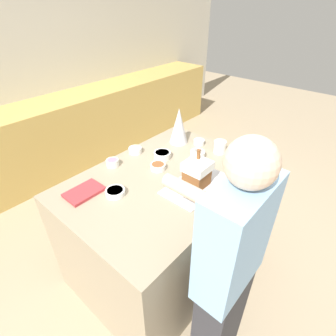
{
  "coord_description": "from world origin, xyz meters",
  "views": [
    {
      "loc": [
        -1.11,
        -1.0,
        1.97
      ],
      "look_at": [
        0.04,
        0.0,
        0.97
      ],
      "focal_mm": 28.0,
      "sensor_mm": 36.0,
      "label": 1
    }
  ],
  "objects_px": {
    "baking_tray": "(196,185)",
    "candy_bowl_beside_tree": "(199,142)",
    "gingerbread_house": "(197,173)",
    "candy_bowl_far_right": "(112,162)",
    "mug": "(220,147)",
    "candy_bowl_near_tray_right": "(158,166)",
    "candy_bowl_behind_tray": "(197,154)",
    "candy_bowl_center_rear": "(162,155)",
    "candy_bowl_far_left": "(115,192)",
    "decorative_tree": "(179,126)",
    "cookbook": "(84,192)",
    "candy_bowl_front_corner": "(135,150)",
    "person": "(228,273)"
  },
  "relations": [
    {
      "from": "mug",
      "to": "candy_bowl_beside_tree",
      "type": "bearing_deg",
      "value": 88.14
    },
    {
      "from": "candy_bowl_far_left",
      "to": "candy_bowl_near_tray_right",
      "type": "height_order",
      "value": "candy_bowl_near_tray_right"
    },
    {
      "from": "candy_bowl_far_right",
      "to": "decorative_tree",
      "type": "bearing_deg",
      "value": -12.31
    },
    {
      "from": "decorative_tree",
      "to": "cookbook",
      "type": "relative_size",
      "value": 1.32
    },
    {
      "from": "candy_bowl_near_tray_right",
      "to": "mug",
      "type": "height_order",
      "value": "mug"
    },
    {
      "from": "decorative_tree",
      "to": "mug",
      "type": "height_order",
      "value": "decorative_tree"
    },
    {
      "from": "baking_tray",
      "to": "candy_bowl_behind_tray",
      "type": "xyz_separation_m",
      "value": [
        0.3,
        0.21,
        0.03
      ]
    },
    {
      "from": "baking_tray",
      "to": "candy_bowl_beside_tree",
      "type": "distance_m",
      "value": 0.58
    },
    {
      "from": "decorative_tree",
      "to": "candy_bowl_behind_tray",
      "type": "xyz_separation_m",
      "value": [
        -0.1,
        -0.27,
        -0.12
      ]
    },
    {
      "from": "candy_bowl_center_rear",
      "to": "cookbook",
      "type": "xyz_separation_m",
      "value": [
        -0.66,
        0.08,
        -0.02
      ]
    },
    {
      "from": "candy_bowl_near_tray_right",
      "to": "gingerbread_house",
      "type": "bearing_deg",
      "value": -85.57
    },
    {
      "from": "baking_tray",
      "to": "candy_bowl_beside_tree",
      "type": "relative_size",
      "value": 5.12
    },
    {
      "from": "candy_bowl_far_right",
      "to": "candy_bowl_near_tray_right",
      "type": "xyz_separation_m",
      "value": [
        0.19,
        -0.29,
        -0.0
      ]
    },
    {
      "from": "candy_bowl_front_corner",
      "to": "candy_bowl_near_tray_right",
      "type": "relative_size",
      "value": 0.94
    },
    {
      "from": "candy_bowl_front_corner",
      "to": "candy_bowl_behind_tray",
      "type": "distance_m",
      "value": 0.5
    },
    {
      "from": "candy_bowl_far_right",
      "to": "candy_bowl_near_tray_right",
      "type": "bearing_deg",
      "value": -56.55
    },
    {
      "from": "baking_tray",
      "to": "candy_bowl_center_rear",
      "type": "xyz_separation_m",
      "value": [
        0.11,
        0.41,
        0.02
      ]
    },
    {
      "from": "candy_bowl_center_rear",
      "to": "candy_bowl_far_left",
      "type": "height_order",
      "value": "candy_bowl_center_rear"
    },
    {
      "from": "decorative_tree",
      "to": "candy_bowl_far_left",
      "type": "bearing_deg",
      "value": -169.9
    },
    {
      "from": "baking_tray",
      "to": "gingerbread_house",
      "type": "height_order",
      "value": "gingerbread_house"
    },
    {
      "from": "candy_bowl_near_tray_right",
      "to": "person",
      "type": "distance_m",
      "value": 0.88
    },
    {
      "from": "baking_tray",
      "to": "mug",
      "type": "height_order",
      "value": "mug"
    },
    {
      "from": "baking_tray",
      "to": "decorative_tree",
      "type": "xyz_separation_m",
      "value": [
        0.4,
        0.48,
        0.15
      ]
    },
    {
      "from": "candy_bowl_near_tray_right",
      "to": "mug",
      "type": "bearing_deg",
      "value": -22.57
    },
    {
      "from": "baking_tray",
      "to": "gingerbread_house",
      "type": "xyz_separation_m",
      "value": [
        0.0,
        0.0,
        0.1
      ]
    },
    {
      "from": "gingerbread_house",
      "to": "candy_bowl_center_rear",
      "type": "relative_size",
      "value": 1.81
    },
    {
      "from": "decorative_tree",
      "to": "candy_bowl_far_right",
      "type": "height_order",
      "value": "decorative_tree"
    },
    {
      "from": "decorative_tree",
      "to": "mug",
      "type": "xyz_separation_m",
      "value": [
        0.08,
        -0.36,
        -0.1
      ]
    },
    {
      "from": "mug",
      "to": "baking_tray",
      "type": "bearing_deg",
      "value": -166.4
    },
    {
      "from": "gingerbread_house",
      "to": "decorative_tree",
      "type": "bearing_deg",
      "value": 50.07
    },
    {
      "from": "candy_bowl_far_right",
      "to": "cookbook",
      "type": "height_order",
      "value": "candy_bowl_far_right"
    },
    {
      "from": "gingerbread_house",
      "to": "candy_bowl_far_right",
      "type": "xyz_separation_m",
      "value": [
        -0.21,
        0.61,
        -0.07
      ]
    },
    {
      "from": "candy_bowl_far_right",
      "to": "candy_bowl_front_corner",
      "type": "bearing_deg",
      "value": 3.7
    },
    {
      "from": "mug",
      "to": "candy_bowl_far_left",
      "type": "bearing_deg",
      "value": 166.51
    },
    {
      "from": "baking_tray",
      "to": "candy_bowl_far_right",
      "type": "height_order",
      "value": "candy_bowl_far_right"
    },
    {
      "from": "baking_tray",
      "to": "candy_bowl_behind_tray",
      "type": "relative_size",
      "value": 4.17
    },
    {
      "from": "baking_tray",
      "to": "candy_bowl_behind_tray",
      "type": "distance_m",
      "value": 0.37
    },
    {
      "from": "baking_tray",
      "to": "cookbook",
      "type": "bearing_deg",
      "value": 137.79
    },
    {
      "from": "candy_bowl_center_rear",
      "to": "candy_bowl_far_left",
      "type": "relative_size",
      "value": 1.05
    },
    {
      "from": "mug",
      "to": "gingerbread_house",
      "type": "bearing_deg",
      "value": -166.42
    },
    {
      "from": "decorative_tree",
      "to": "candy_bowl_near_tray_right",
      "type": "distance_m",
      "value": 0.47
    },
    {
      "from": "candy_bowl_center_rear",
      "to": "candy_bowl_far_left",
      "type": "bearing_deg",
      "value": -171.84
    },
    {
      "from": "candy_bowl_beside_tree",
      "to": "mug",
      "type": "relative_size",
      "value": 0.92
    },
    {
      "from": "candy_bowl_front_corner",
      "to": "candy_bowl_near_tray_right",
      "type": "xyz_separation_m",
      "value": [
        -0.06,
        -0.3,
        -0.0
      ]
    },
    {
      "from": "candy_bowl_behind_tray",
      "to": "cookbook",
      "type": "distance_m",
      "value": 0.89
    },
    {
      "from": "candy_bowl_near_tray_right",
      "to": "candy_bowl_center_rear",
      "type": "bearing_deg",
      "value": 30.58
    },
    {
      "from": "candy_bowl_behind_tray",
      "to": "candy_bowl_far_left",
      "type": "relative_size",
      "value": 0.91
    },
    {
      "from": "candy_bowl_beside_tree",
      "to": "candy_bowl_center_rear",
      "type": "bearing_deg",
      "value": 166.92
    },
    {
      "from": "candy_bowl_near_tray_right",
      "to": "candy_bowl_beside_tree",
      "type": "bearing_deg",
      "value": -0.44
    },
    {
      "from": "gingerbread_house",
      "to": "mug",
      "type": "distance_m",
      "value": 0.5
    }
  ]
}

